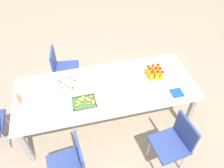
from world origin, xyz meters
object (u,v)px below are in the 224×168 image
(party_table, at_px, (106,91))
(napkin_stack, at_px, (177,93))
(juice_bottle_5, at_px, (149,73))
(chair_near_right, at_px, (62,67))
(juice_bottle_2, at_px, (148,70))
(juice_bottle_4, at_px, (155,72))
(snack_tray, at_px, (84,102))
(fruit_pizza, at_px, (67,85))
(cardboard_tube, at_px, (19,99))
(juice_bottle_8, at_px, (152,76))
(juice_bottle_6, at_px, (162,75))
(chair_far_left, at_px, (175,141))
(chair_far_right, at_px, (71,163))
(juice_bottle_3, at_px, (159,72))
(juice_bottle_7, at_px, (157,76))
(plate_stack, at_px, (110,82))
(juice_bottle_0, at_px, (157,68))
(juice_bottle_1, at_px, (153,69))

(party_table, relative_size, napkin_stack, 16.12)
(party_table, height_order, juice_bottle_5, juice_bottle_5)
(chair_near_right, xyz_separation_m, juice_bottle_2, (-1.20, 0.72, 0.31))
(juice_bottle_4, distance_m, snack_tray, 1.07)
(juice_bottle_5, relative_size, fruit_pizza, 0.45)
(cardboard_tube, bearing_deg, napkin_stack, 170.95)
(juice_bottle_8, xyz_separation_m, fruit_pizza, (1.14, -0.17, -0.06))
(juice_bottle_2, relative_size, juice_bottle_6, 1.00)
(chair_far_left, distance_m, juice_bottle_2, 1.03)
(chair_far_left, height_order, chair_far_right, same)
(chair_far_right, relative_size, snack_tray, 2.82)
(juice_bottle_3, height_order, juice_bottle_7, juice_bottle_7)
(juice_bottle_4, height_order, juice_bottle_7, juice_bottle_7)
(fruit_pizza, bearing_deg, plate_stack, 170.68)
(party_table, xyz_separation_m, juice_bottle_3, (-0.78, -0.07, 0.12))
(juice_bottle_0, xyz_separation_m, juice_bottle_5, (0.15, 0.07, 0.01))
(chair_far_right, distance_m, juice_bottle_6, 1.62)
(juice_bottle_0, bearing_deg, juice_bottle_4, 49.38)
(juice_bottle_0, height_order, juice_bottle_1, juice_bottle_0)
(party_table, distance_m, juice_bottle_0, 0.80)
(juice_bottle_8, xyz_separation_m, cardboard_tube, (1.74, 0.00, 0.01))
(juice_bottle_5, bearing_deg, chair_near_right, -33.59)
(chair_far_left, relative_size, juice_bottle_1, 6.17)
(juice_bottle_4, xyz_separation_m, fruit_pizza, (1.22, -0.10, -0.06))
(chair_far_left, relative_size, plate_stack, 3.97)
(juice_bottle_5, bearing_deg, chair_far_left, 91.58)
(chair_near_right, height_order, juice_bottle_1, juice_bottle_1)
(chair_near_right, relative_size, juice_bottle_2, 6.16)
(juice_bottle_1, bearing_deg, juice_bottle_4, 91.73)
(chair_near_right, bearing_deg, juice_bottle_7, 62.54)
(chair_far_left, distance_m, napkin_stack, 0.62)
(chair_near_right, distance_m, juice_bottle_8, 1.51)
(juice_bottle_1, bearing_deg, juice_bottle_5, 43.68)
(juice_bottle_1, bearing_deg, juice_bottle_8, 63.78)
(juice_bottle_4, xyz_separation_m, juice_bottle_5, (0.08, -0.01, 0.00))
(fruit_pizza, relative_size, cardboard_tube, 2.06)
(chair_far_right, xyz_separation_m, juice_bottle_6, (-1.37, -0.80, 0.31))
(juice_bottle_6, relative_size, napkin_stack, 0.90)
(chair_near_right, bearing_deg, juice_bottle_0, 68.82)
(party_table, distance_m, juice_bottle_7, 0.73)
(chair_far_right, height_order, juice_bottle_4, juice_bottle_4)
(chair_far_left, relative_size, juice_bottle_7, 5.58)
(plate_stack, bearing_deg, juice_bottle_2, -173.19)
(juice_bottle_4, xyz_separation_m, juice_bottle_7, (-0.00, 0.07, 0.00))
(juice_bottle_6, bearing_deg, party_table, -0.84)
(juice_bottle_7, bearing_deg, juice_bottle_5, -45.27)
(chair_far_left, bearing_deg, juice_bottle_2, -5.97)
(juice_bottle_4, xyz_separation_m, snack_tray, (1.04, 0.25, -0.05))
(chair_far_right, bearing_deg, juice_bottle_1, -59.06)
(juice_bottle_8, bearing_deg, juice_bottle_7, 174.73)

